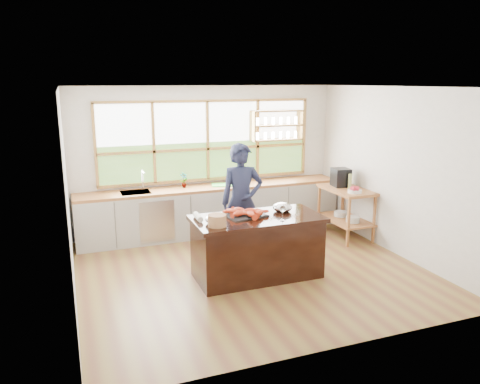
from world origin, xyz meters
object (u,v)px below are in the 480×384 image
island (257,247)px  wicker_basket (217,220)px  espresso_machine (341,177)px  cook (242,202)px

island → wicker_basket: wicker_basket is taller
espresso_machine → island: bearing=-141.8°
cook → espresso_machine: (2.13, 0.51, 0.14)m
cook → wicker_basket: 1.24m
cook → espresso_machine: 2.19m
island → wicker_basket: size_ratio=7.45×
wicker_basket → cook: bearing=54.1°
espresso_machine → wicker_basket: 3.24m
espresso_machine → wicker_basket: bearing=-144.6°
wicker_basket → espresso_machine: bearing=28.0°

